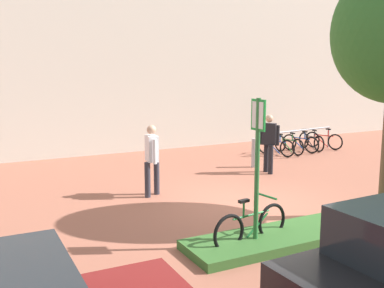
% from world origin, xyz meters
% --- Properties ---
extents(ground_plane, '(60.00, 60.00, 0.00)m').
position_xyz_m(ground_plane, '(0.00, 0.00, 0.00)').
color(ground_plane, '#9E5B47').
extents(building_facade, '(28.00, 1.20, 10.00)m').
position_xyz_m(building_facade, '(0.00, 8.13, 5.00)').
color(building_facade, beige).
rests_on(building_facade, ground).
extents(planter_strip, '(7.00, 1.10, 0.16)m').
position_xyz_m(planter_strip, '(0.92, -1.98, 0.08)').
color(planter_strip, '#336028').
rests_on(planter_strip, ground).
extents(parking_sign_post, '(0.08, 0.36, 2.57)m').
position_xyz_m(parking_sign_post, '(-1.34, -1.98, 1.67)').
color(parking_sign_post, '#2D7238').
rests_on(parking_sign_post, ground).
extents(bike_at_sign, '(1.67, 0.44, 0.86)m').
position_xyz_m(bike_at_sign, '(-1.35, -1.87, 0.35)').
color(bike_at_sign, black).
rests_on(bike_at_sign, ground).
extents(bike_rack_cluster, '(3.18, 1.79, 0.83)m').
position_xyz_m(bike_rack_cluster, '(5.37, 4.75, 0.35)').
color(bike_rack_cluster, '#99999E').
rests_on(bike_rack_cluster, ground).
extents(bollard_steel, '(0.16, 0.16, 0.90)m').
position_xyz_m(bollard_steel, '(2.33, 3.35, 0.45)').
color(bollard_steel, '#ADADB2').
rests_on(bollard_steel, ground).
extents(person_suited_dark, '(0.45, 0.47, 1.72)m').
position_xyz_m(person_suited_dark, '(2.25, 2.50, 0.98)').
color(person_suited_dark, black).
rests_on(person_suited_dark, ground).
extents(person_shirt_blue, '(0.44, 0.61, 1.72)m').
position_xyz_m(person_shirt_blue, '(-1.70, 1.81, 0.98)').
color(person_shirt_blue, '#2D2D38').
rests_on(person_shirt_blue, ground).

